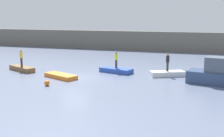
{
  "coord_description": "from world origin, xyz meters",
  "views": [
    {
      "loc": [
        11.57,
        -23.67,
        5.66
      ],
      "look_at": [
        3.28,
        1.05,
        0.87
      ],
      "focal_mm": 45.95,
      "sensor_mm": 36.0,
      "label": 1
    }
  ],
  "objects_px": {
    "rowboat_blue": "(116,70)",
    "rowboat_white": "(167,74)",
    "person_hiviz_shirt": "(116,59)",
    "person_dark_shirt": "(168,61)",
    "person_yellow_shirt": "(21,57)",
    "rowboat_brown": "(22,69)",
    "rowboat_orange": "(61,76)",
    "mooring_buoy": "(47,83)"
  },
  "relations": [
    {
      "from": "rowboat_blue",
      "to": "rowboat_white",
      "type": "distance_m",
      "value": 5.15
    },
    {
      "from": "person_hiviz_shirt",
      "to": "person_dark_shirt",
      "type": "distance_m",
      "value": 5.15
    },
    {
      "from": "person_yellow_shirt",
      "to": "rowboat_brown",
      "type": "bearing_deg",
      "value": -90.0
    },
    {
      "from": "rowboat_orange",
      "to": "rowboat_white",
      "type": "relative_size",
      "value": 1.06
    },
    {
      "from": "rowboat_brown",
      "to": "mooring_buoy",
      "type": "bearing_deg",
      "value": -14.36
    },
    {
      "from": "rowboat_orange",
      "to": "rowboat_blue",
      "type": "distance_m",
      "value": 5.77
    },
    {
      "from": "rowboat_blue",
      "to": "mooring_buoy",
      "type": "relative_size",
      "value": 7.43
    },
    {
      "from": "rowboat_brown",
      "to": "person_hiviz_shirt",
      "type": "bearing_deg",
      "value": 38.2
    },
    {
      "from": "rowboat_white",
      "to": "mooring_buoy",
      "type": "height_order",
      "value": "rowboat_white"
    },
    {
      "from": "person_dark_shirt",
      "to": "mooring_buoy",
      "type": "distance_m",
      "value": 11.35
    },
    {
      "from": "rowboat_brown",
      "to": "person_dark_shirt",
      "type": "xyz_separation_m",
      "value": [
        14.77,
        2.16,
        1.17
      ]
    },
    {
      "from": "person_dark_shirt",
      "to": "mooring_buoy",
      "type": "bearing_deg",
      "value": -141.69
    },
    {
      "from": "person_hiviz_shirt",
      "to": "person_yellow_shirt",
      "type": "relative_size",
      "value": 0.97
    },
    {
      "from": "rowboat_brown",
      "to": "person_dark_shirt",
      "type": "distance_m",
      "value": 14.97
    },
    {
      "from": "rowboat_orange",
      "to": "rowboat_brown",
      "type": "bearing_deg",
      "value": -175.45
    },
    {
      "from": "rowboat_orange",
      "to": "person_hiviz_shirt",
      "type": "xyz_separation_m",
      "value": [
        4.09,
        4.07,
        1.19
      ]
    },
    {
      "from": "rowboat_orange",
      "to": "person_yellow_shirt",
      "type": "bearing_deg",
      "value": -175.45
    },
    {
      "from": "person_hiviz_shirt",
      "to": "mooring_buoy",
      "type": "height_order",
      "value": "person_hiviz_shirt"
    },
    {
      "from": "person_dark_shirt",
      "to": "rowboat_orange",
      "type": "bearing_deg",
      "value": -156.76
    },
    {
      "from": "rowboat_orange",
      "to": "rowboat_blue",
      "type": "bearing_deg",
      "value": 67.57
    },
    {
      "from": "person_yellow_shirt",
      "to": "person_hiviz_shirt",
      "type": "bearing_deg",
      "value": 13.24
    },
    {
      "from": "person_hiviz_shirt",
      "to": "person_yellow_shirt",
      "type": "bearing_deg",
      "value": -166.76
    },
    {
      "from": "person_hiviz_shirt",
      "to": "person_yellow_shirt",
      "type": "height_order",
      "value": "person_yellow_shirt"
    },
    {
      "from": "rowboat_brown",
      "to": "rowboat_white",
      "type": "xyz_separation_m",
      "value": [
        14.77,
        2.16,
        -0.0
      ]
    },
    {
      "from": "person_hiviz_shirt",
      "to": "mooring_buoy",
      "type": "relative_size",
      "value": 3.65
    },
    {
      "from": "person_dark_shirt",
      "to": "person_hiviz_shirt",
      "type": "bearing_deg",
      "value": 178.82
    },
    {
      "from": "rowboat_white",
      "to": "person_yellow_shirt",
      "type": "distance_m",
      "value": 14.97
    },
    {
      "from": "person_yellow_shirt",
      "to": "rowboat_blue",
      "type": "bearing_deg",
      "value": 13.24
    },
    {
      "from": "rowboat_brown",
      "to": "rowboat_blue",
      "type": "distance_m",
      "value": 9.88
    },
    {
      "from": "person_hiviz_shirt",
      "to": "rowboat_blue",
      "type": "bearing_deg",
      "value": 26.57
    },
    {
      "from": "rowboat_white",
      "to": "person_yellow_shirt",
      "type": "relative_size",
      "value": 1.89
    },
    {
      "from": "rowboat_brown",
      "to": "person_hiviz_shirt",
      "type": "xyz_separation_m",
      "value": [
        9.62,
        2.26,
        1.14
      ]
    },
    {
      "from": "rowboat_white",
      "to": "mooring_buoy",
      "type": "bearing_deg",
      "value": -168.04
    },
    {
      "from": "rowboat_blue",
      "to": "person_yellow_shirt",
      "type": "relative_size",
      "value": 1.97
    },
    {
      "from": "person_dark_shirt",
      "to": "person_yellow_shirt",
      "type": "bearing_deg",
      "value": -171.69
    },
    {
      "from": "rowboat_white",
      "to": "person_hiviz_shirt",
      "type": "height_order",
      "value": "person_hiviz_shirt"
    },
    {
      "from": "rowboat_brown",
      "to": "person_hiviz_shirt",
      "type": "distance_m",
      "value": 9.95
    },
    {
      "from": "person_hiviz_shirt",
      "to": "rowboat_brown",
      "type": "bearing_deg",
      "value": -166.76
    },
    {
      "from": "rowboat_white",
      "to": "mooring_buoy",
      "type": "relative_size",
      "value": 7.11
    },
    {
      "from": "rowboat_brown",
      "to": "person_dark_shirt",
      "type": "relative_size",
      "value": 2.11
    },
    {
      "from": "rowboat_brown",
      "to": "mooring_buoy",
      "type": "distance_m",
      "value": 7.64
    },
    {
      "from": "rowboat_blue",
      "to": "mooring_buoy",
      "type": "bearing_deg",
      "value": -102.58
    }
  ]
}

